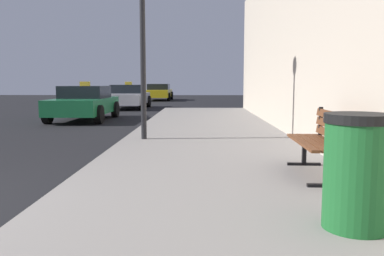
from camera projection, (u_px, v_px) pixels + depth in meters
sidewalk at (227, 221)px, 3.87m from camera, size 4.00×32.00×0.15m
bench at (323, 138)px, 5.40m from camera, size 0.54×1.53×0.89m
trash_bin at (357, 171)px, 3.42m from camera, size 0.58×0.58×1.00m
street_lamp at (142, 14)px, 8.64m from camera, size 0.36×0.36×3.92m
car_green at (84, 103)px, 14.83m from camera, size 1.98×4.03×1.43m
car_silver at (128, 96)px, 21.40m from camera, size 2.07×4.12×1.43m
car_yellow at (159, 92)px, 31.23m from camera, size 2.04×4.56×1.27m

